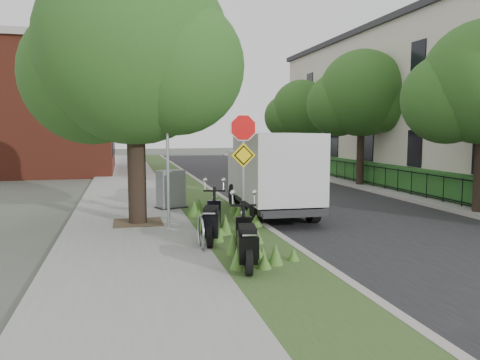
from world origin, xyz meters
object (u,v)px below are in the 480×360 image
object	(u,v)px
scooter_far	(212,225)
scooter_near	(247,247)
box_truck	(272,170)
sign_assembly	(243,149)
utility_cabinet	(171,190)

from	to	relation	value
scooter_far	scooter_near	bearing A→B (deg)	-83.13
box_truck	sign_assembly	bearing A→B (deg)	-120.53
scooter_far	utility_cabinet	size ratio (longest dim) A/B	1.41
sign_assembly	scooter_near	xyz separation A→B (m)	(-0.69, -2.93, -1.78)
scooter_near	utility_cabinet	xyz separation A→B (m)	(-0.71, 7.53, 0.20)
scooter_near	scooter_far	xyz separation A→B (m)	(-0.27, 2.24, 0.01)
utility_cabinet	sign_assembly	bearing A→B (deg)	-73.08
box_truck	scooter_far	bearing A→B (deg)	-126.57
scooter_far	box_truck	size ratio (longest dim) A/B	0.35
sign_assembly	scooter_far	xyz separation A→B (m)	(-0.96, -0.69, -1.77)
scooter_near	scooter_far	size ratio (longest dim) A/B	0.99
sign_assembly	utility_cabinet	distance (m)	5.06
sign_assembly	utility_cabinet	world-z (taller)	sign_assembly
sign_assembly	scooter_near	bearing A→B (deg)	-103.19
sign_assembly	scooter_near	distance (m)	3.50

